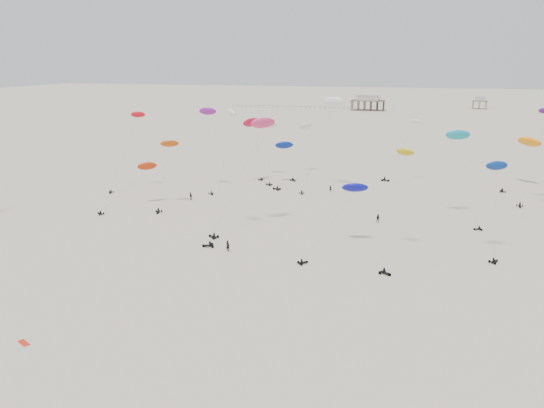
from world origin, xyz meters
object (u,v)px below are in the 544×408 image
(pavilion_small, at_px, (480,104))
(rig_0, at_px, (539,140))
(pavilion_main, at_px, (368,104))
(spectator_0, at_px, (228,251))
(rig_4, at_px, (166,162))
(rig_9, at_px, (140,173))

(pavilion_small, height_order, rig_0, rig_0)
(pavilion_main, height_order, pavilion_small, pavilion_main)
(rig_0, bearing_deg, spectator_0, 45.80)
(spectator_0, bearing_deg, rig_4, -32.05)
(pavilion_main, relative_size, spectator_0, 9.15)
(pavilion_main, xyz_separation_m, rig_9, (-25.20, -245.16, 2.89))
(pavilion_main, xyz_separation_m, rig_4, (-19.07, -244.25, 5.54))
(pavilion_main, distance_m, rig_0, 227.39)
(pavilion_main, relative_size, pavilion_small, 2.33)
(pavilion_main, distance_m, rig_4, 245.05)
(pavilion_main, bearing_deg, rig_0, -74.80)
(spectator_0, bearing_deg, pavilion_main, -74.66)
(rig_9, relative_size, spectator_0, 6.45)
(rig_4, xyz_separation_m, spectator_0, (23.16, -24.41, -9.76))
(rig_0, distance_m, rig_9, 88.93)
(pavilion_small, relative_size, rig_9, 0.61)
(pavilion_main, bearing_deg, spectator_0, -89.13)
(rig_4, bearing_deg, spectator_0, 121.80)
(pavilion_main, distance_m, rig_9, 246.47)
(pavilion_main, relative_size, rig_4, 1.37)
(pavilion_small, bearing_deg, rig_0, -92.40)
(rig_9, distance_m, spectator_0, 38.21)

